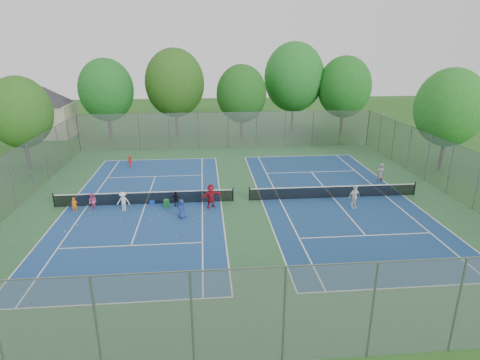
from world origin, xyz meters
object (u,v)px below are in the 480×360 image
object	(u,v)px
net_right	(333,192)
ball_crate	(152,202)
net_left	(145,198)
ball_hopper	(167,204)
instructor	(380,174)

from	to	relation	value
net_right	ball_crate	distance (m)	13.50
net_left	ball_hopper	xyz separation A→B (m)	(1.59, -0.78, -0.15)
net_left	ball_crate	xyz separation A→B (m)	(0.50, -0.00, -0.31)
ball_hopper	instructor	world-z (taller)	instructor
net_left	instructor	distance (m)	18.83
ball_hopper	ball_crate	bearing A→B (deg)	144.38
net_left	ball_crate	distance (m)	0.59
net_left	ball_hopper	bearing A→B (deg)	-26.17
net_right	instructor	world-z (taller)	instructor
net_right	ball_hopper	bearing A→B (deg)	-176.40
ball_hopper	net_left	bearing A→B (deg)	153.83
ball_hopper	net_right	bearing A→B (deg)	3.60
net_right	instructor	xyz separation A→B (m)	(4.66, 2.44, 0.49)
ball_crate	instructor	world-z (taller)	instructor
ball_crate	instructor	distance (m)	18.34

